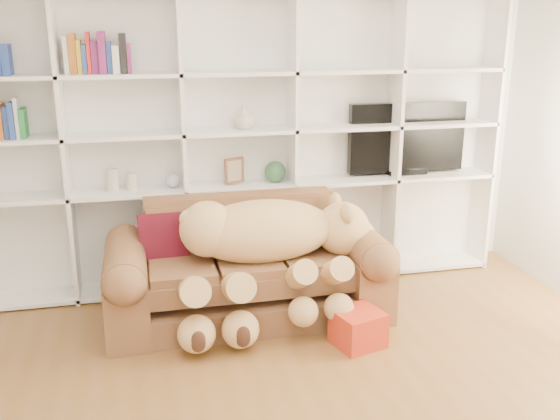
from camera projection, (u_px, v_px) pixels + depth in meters
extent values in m
cube|color=silver|center=(234.00, 121.00, 5.11)|extent=(5.00, 0.02, 2.70)
cube|color=white|center=(235.00, 140.00, 5.12)|extent=(4.40, 0.03, 2.40)
cube|color=white|center=(65.00, 151.00, 4.69)|extent=(0.03, 0.35, 2.40)
cube|color=white|center=(183.00, 146.00, 4.88)|extent=(0.03, 0.35, 2.40)
cube|color=white|center=(292.00, 141.00, 5.06)|extent=(0.03, 0.35, 2.40)
cube|color=white|center=(393.00, 137.00, 5.25)|extent=(0.03, 0.35, 2.40)
cube|color=white|center=(487.00, 133.00, 5.44)|extent=(0.03, 0.35, 2.40)
cube|color=white|center=(241.00, 279.00, 5.31)|extent=(4.40, 0.35, 0.03)
cube|color=white|center=(239.00, 186.00, 5.07)|extent=(4.40, 0.35, 0.03)
cube|color=white|center=(238.00, 131.00, 4.94)|extent=(4.40, 0.35, 0.03)
cube|color=white|center=(237.00, 73.00, 4.81)|extent=(4.40, 0.35, 0.03)
cube|color=brown|center=(248.00, 303.00, 4.68)|extent=(1.95, 0.79, 0.20)
cube|color=brown|center=(248.00, 266.00, 4.58)|extent=(1.45, 0.65, 0.28)
cube|color=brown|center=(239.00, 226.00, 4.86)|extent=(1.45, 0.19, 0.51)
cube|color=brown|center=(128.00, 295.00, 4.45)|extent=(0.30, 0.88, 0.51)
cube|color=brown|center=(359.00, 274.00, 4.83)|extent=(0.30, 0.88, 0.51)
cylinder|color=brown|center=(125.00, 262.00, 4.38)|extent=(0.30, 0.84, 0.30)
cylinder|color=brown|center=(360.00, 243.00, 4.75)|extent=(0.30, 0.84, 0.30)
ellipsoid|color=#DAB26D|center=(263.00, 231.00, 4.50)|extent=(1.06, 0.51, 0.46)
sphere|color=#DAB26D|center=(208.00, 229.00, 4.40)|extent=(0.40, 0.40, 0.40)
sphere|color=#DAB26D|center=(342.00, 229.00, 4.63)|extent=(0.40, 0.40, 0.40)
sphere|color=beige|center=(362.00, 234.00, 4.68)|extent=(0.20, 0.20, 0.20)
sphere|color=#3C2015|center=(372.00, 234.00, 4.70)|extent=(0.06, 0.06, 0.06)
ellipsoid|color=#DAB26D|center=(347.00, 213.00, 4.45)|extent=(0.09, 0.16, 0.16)
ellipsoid|color=#DAB26D|center=(335.00, 202.00, 4.71)|extent=(0.09, 0.16, 0.16)
sphere|color=#DAB26D|center=(189.00, 219.00, 4.35)|extent=(0.14, 0.14, 0.14)
cylinder|color=#DAB26D|center=(298.00, 276.00, 4.32)|extent=(0.17, 0.49, 0.36)
cylinder|color=#DAB26D|center=(333.00, 273.00, 4.38)|extent=(0.17, 0.49, 0.36)
cylinder|color=#DAB26D|center=(193.00, 291.00, 4.18)|extent=(0.20, 0.56, 0.41)
cylinder|color=#DAB26D|center=(236.00, 287.00, 4.24)|extent=(0.20, 0.56, 0.41)
sphere|color=#DAB26D|center=(304.00, 312.00, 4.24)|extent=(0.21, 0.21, 0.21)
sphere|color=#DAB26D|center=(339.00, 309.00, 4.29)|extent=(0.21, 0.21, 0.21)
sphere|color=#DAB26D|center=(197.00, 333.00, 4.10)|extent=(0.26, 0.26, 0.26)
sphere|color=#DAB26D|center=(240.00, 329.00, 4.16)|extent=(0.26, 0.26, 0.26)
cube|color=#510D1A|center=(163.00, 237.00, 4.58)|extent=(0.36, 0.22, 0.37)
cube|color=red|center=(358.00, 328.00, 4.26)|extent=(0.38, 0.36, 0.25)
cube|color=black|center=(407.00, 137.00, 5.34)|extent=(1.04, 0.08, 0.59)
cube|color=black|center=(405.00, 171.00, 5.42)|extent=(0.35, 0.18, 0.04)
cube|color=#56311D|center=(234.00, 170.00, 5.03)|extent=(0.17, 0.08, 0.21)
sphere|color=#305E3B|center=(275.00, 172.00, 5.11)|extent=(0.17, 0.17, 0.17)
cylinder|color=beige|center=(113.00, 180.00, 4.83)|extent=(0.10, 0.10, 0.18)
cylinder|color=beige|center=(132.00, 182.00, 4.86)|extent=(0.10, 0.10, 0.14)
sphere|color=silver|center=(173.00, 180.00, 4.93)|extent=(0.11, 0.11, 0.11)
imported|color=beige|center=(244.00, 118.00, 4.92)|extent=(0.22, 0.22, 0.18)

